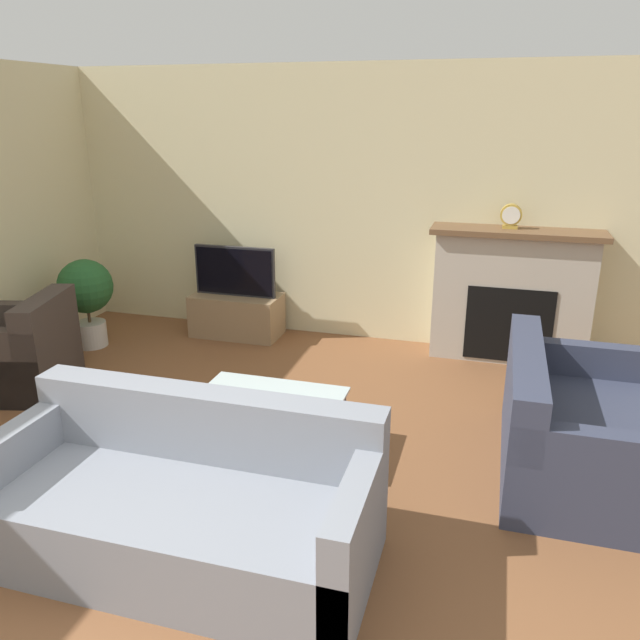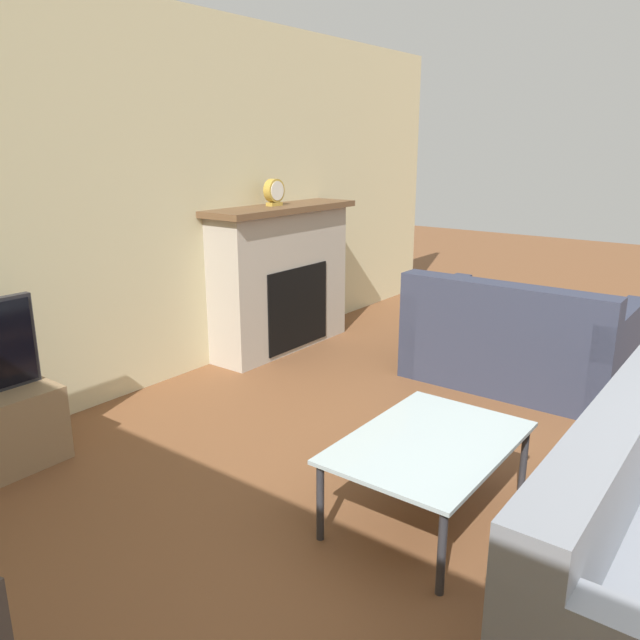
# 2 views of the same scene
# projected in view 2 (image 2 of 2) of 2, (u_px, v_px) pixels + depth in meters

# --- Properties ---
(wall_back) EXTENTS (8.77, 0.06, 2.70)m
(wall_back) POSITION_uv_depth(u_px,v_px,m) (86.00, 208.00, 4.04)
(wall_back) COLOR beige
(wall_back) RESTS_ON ground_plane
(fireplace) EXTENTS (1.53, 0.43, 1.25)m
(fireplace) POSITION_uv_depth(u_px,v_px,m) (281.00, 275.00, 5.39)
(fireplace) COLOR #B2A899
(fireplace) RESTS_ON ground_plane
(couch_loveseat) EXTENTS (0.99, 1.52, 0.82)m
(couch_loveseat) POSITION_uv_depth(u_px,v_px,m) (516.00, 345.00, 4.70)
(couch_loveseat) COLOR #33384C
(couch_loveseat) RESTS_ON ground_plane
(coffee_table) EXTENTS (1.00, 0.68, 0.40)m
(coffee_table) POSITION_uv_depth(u_px,v_px,m) (430.00, 447.00, 2.94)
(coffee_table) COLOR #333338
(coffee_table) RESTS_ON ground_plane
(mantel_clock) EXTENTS (0.19, 0.07, 0.22)m
(mantel_clock) POSITION_uv_depth(u_px,v_px,m) (274.00, 192.00, 5.14)
(mantel_clock) COLOR #B79338
(mantel_clock) RESTS_ON fireplace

